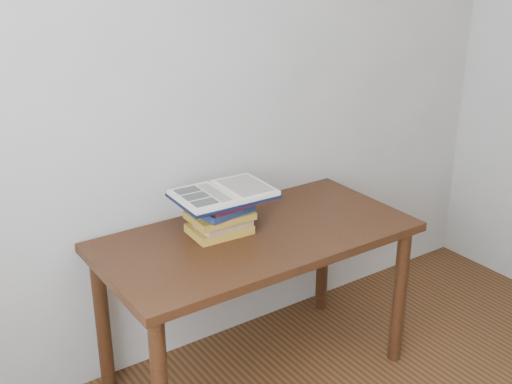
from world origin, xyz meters
TOP-DOWN VIEW (x-y plane):
  - desk at (0.06, 1.38)m, footprint 1.31×0.65m
  - book_stack at (-0.06, 1.46)m, footprint 0.26×0.20m
  - open_book at (-0.04, 1.47)m, footprint 0.40×0.29m

SIDE VIEW (x-z plane):
  - desk at x=0.06m, z-range 0.25..0.95m
  - book_stack at x=-0.06m, z-range 0.70..0.85m
  - open_book at x=-0.04m, z-range 0.85..0.88m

